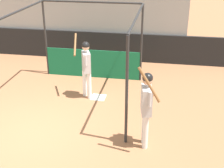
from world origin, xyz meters
TOP-DOWN VIEW (x-y plane):
  - ground_plane at (0.00, 0.00)m, footprint 60.00×60.00m
  - outfield_wall at (0.00, 5.79)m, footprint 24.00×0.12m
  - bleacher_section at (0.00, 7.45)m, footprint 8.15×3.20m
  - batting_cage at (0.79, 3.08)m, footprint 3.46×3.91m
  - home_plate at (1.32, 2.29)m, footprint 0.44×0.44m
  - player_batter at (0.96, 2.29)m, footprint 0.64×0.76m
  - player_waiting at (2.94, 0.01)m, footprint 0.53×0.75m

SIDE VIEW (x-z plane):
  - ground_plane at x=0.00m, z-range 0.00..0.00m
  - home_plate at x=1.32m, z-range 0.00..0.02m
  - outfield_wall at x=0.00m, z-range 0.00..1.15m
  - player_batter at x=0.96m, z-range 0.13..2.04m
  - player_waiting at x=2.94m, z-range 0.08..2.19m
  - batting_cage at x=0.79m, z-range -0.14..2.55m
  - bleacher_section at x=0.00m, z-range -0.01..2.83m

